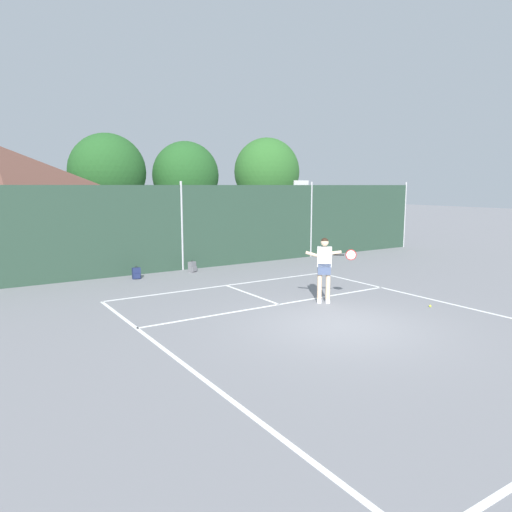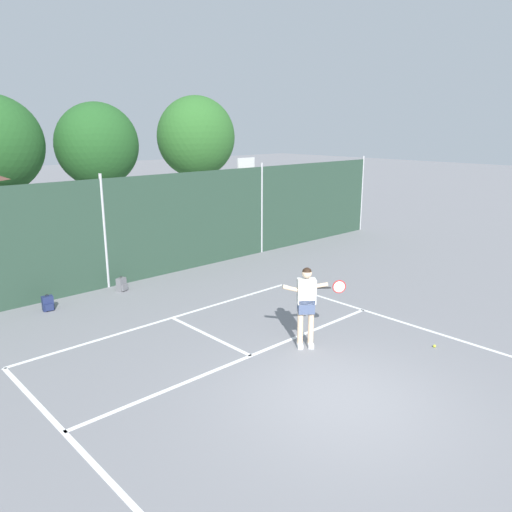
# 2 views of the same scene
# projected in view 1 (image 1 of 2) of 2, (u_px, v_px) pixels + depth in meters

# --- Properties ---
(ground_plane) EXTENTS (120.00, 120.00, 0.00)m
(ground_plane) POSITION_uv_depth(u_px,v_px,m) (340.00, 326.00, 11.15)
(ground_plane) COLOR gray
(court_markings) EXTENTS (8.30, 11.10, 0.01)m
(court_markings) POSITION_uv_depth(u_px,v_px,m) (322.00, 320.00, 11.69)
(court_markings) COLOR white
(court_markings) RESTS_ON ground
(chainlink_fence) EXTENTS (26.09, 0.09, 3.47)m
(chainlink_fence) POSITION_uv_depth(u_px,v_px,m) (182.00, 228.00, 18.38)
(chainlink_fence) COLOR #284233
(chainlink_fence) RESTS_ON ground
(basketball_hoop) EXTENTS (0.90, 0.67, 3.55)m
(basketball_hoop) POSITION_uv_depth(u_px,v_px,m) (300.00, 205.00, 23.64)
(basketball_hoop) COLOR #9E9EA3
(basketball_hoop) RESTS_ON ground
(treeline_backdrop) EXTENTS (25.36, 4.09, 6.48)m
(treeline_backdrop) POSITION_uv_depth(u_px,v_px,m) (144.00, 175.00, 27.29)
(treeline_backdrop) COLOR brown
(treeline_backdrop) RESTS_ON ground
(tennis_player) EXTENTS (1.22, 0.86, 1.85)m
(tennis_player) POSITION_uv_depth(u_px,v_px,m) (325.00, 264.00, 13.28)
(tennis_player) COLOR silver
(tennis_player) RESTS_ON ground
(tennis_ball) EXTENTS (0.07, 0.07, 0.07)m
(tennis_ball) POSITION_uv_depth(u_px,v_px,m) (430.00, 306.00, 12.91)
(tennis_ball) COLOR #CCE033
(tennis_ball) RESTS_ON ground
(backpack_navy) EXTENTS (0.30, 0.27, 0.46)m
(backpack_navy) POSITION_uv_depth(u_px,v_px,m) (136.00, 274.00, 16.80)
(backpack_navy) COLOR navy
(backpack_navy) RESTS_ON ground
(backpack_grey) EXTENTS (0.33, 0.32, 0.46)m
(backpack_grey) POSITION_uv_depth(u_px,v_px,m) (192.00, 267.00, 18.14)
(backpack_grey) COLOR slate
(backpack_grey) RESTS_ON ground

